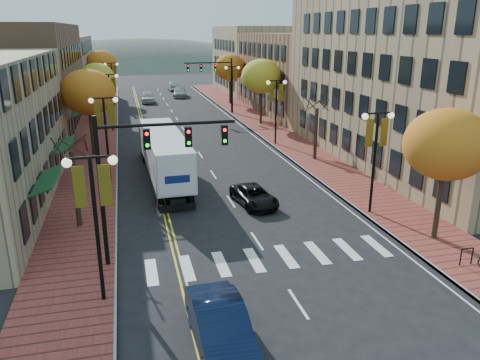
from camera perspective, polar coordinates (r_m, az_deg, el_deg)
ground at (r=20.97m, az=5.14°, el=-11.95°), size 200.00×200.00×0.00m
sidewalk_left at (r=50.79m, az=-16.92°, el=5.33°), size 4.00×85.00×0.15m
sidewalk_right at (r=52.92m, az=3.00°, el=6.55°), size 4.00×85.00×0.15m
building_left_mid at (r=54.47m, az=-25.86°, el=10.93°), size 12.00×24.00×11.00m
building_left_far at (r=79.10m, az=-22.32°, el=12.44°), size 12.00×26.00×9.50m
building_right_near at (r=41.41m, az=23.22°, el=12.42°), size 15.00×28.00×15.00m
building_right_mid at (r=64.30m, az=8.89°, el=12.80°), size 15.00×24.00×10.00m
building_right_far at (r=84.95m, az=3.07°, el=14.49°), size 15.00×20.00×11.00m
tree_left_a at (r=26.59m, az=-19.39°, el=-1.05°), size 0.28×0.28×4.20m
tree_left_b at (r=41.54m, az=-18.05°, el=10.13°), size 4.48×4.48×7.21m
tree_left_c at (r=57.47m, az=-17.07°, el=11.73°), size 4.16×4.16×6.69m
tree_left_d at (r=75.36m, az=-16.53°, el=13.47°), size 4.61×4.61×7.42m
tree_right_a at (r=24.99m, az=23.88°, el=3.96°), size 4.16×4.16×6.69m
tree_right_b at (r=39.13m, az=9.22°, el=5.58°), size 0.28×0.28×4.20m
tree_right_c at (r=53.57m, az=2.62°, el=12.50°), size 4.48×4.48×7.21m
tree_right_d at (r=69.02m, az=-1.24°, el=13.57°), size 4.35×4.35×7.00m
lamp_left_a at (r=18.25m, az=-17.37°, el=-2.53°), size 1.96×0.36×6.05m
lamp_left_b at (r=33.73m, az=-16.10°, el=6.71°), size 1.96×0.36×6.05m
lamp_left_c at (r=51.53m, az=-15.59°, el=10.38°), size 1.96×0.36×6.05m
lamp_left_d at (r=69.43m, az=-15.34°, el=12.16°), size 1.96×0.36×6.05m
lamp_right_a at (r=27.55m, az=16.22°, el=4.33°), size 1.96×0.36×6.05m
lamp_right_b at (r=43.78m, az=4.44°, el=9.76°), size 1.96×0.36×6.05m
lamp_right_c at (r=61.01m, az=-0.95°, el=12.08°), size 1.96×0.36×6.05m
traffic_mast_near at (r=20.89m, az=-11.61°, el=2.28°), size 6.10×0.35×7.00m
traffic_mast_far at (r=60.53m, az=-2.86°, el=12.61°), size 6.10×0.34×7.00m
semi_truck at (r=34.02m, az=-9.41°, el=3.53°), size 2.78×14.66×3.65m
navy_sedan at (r=16.56m, az=-2.37°, el=-17.53°), size 1.87×4.97×1.62m
black_suv at (r=28.99m, az=1.73°, el=-1.95°), size 2.51×4.44×1.17m
car_far_white at (r=72.46m, az=-11.23°, el=9.89°), size 1.96×4.84×1.65m
car_far_silver at (r=77.89m, az=-7.34°, el=10.57°), size 2.76×5.45×1.52m
car_far_oncoming at (r=86.28m, az=-8.16°, el=11.25°), size 2.00×4.88×1.57m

